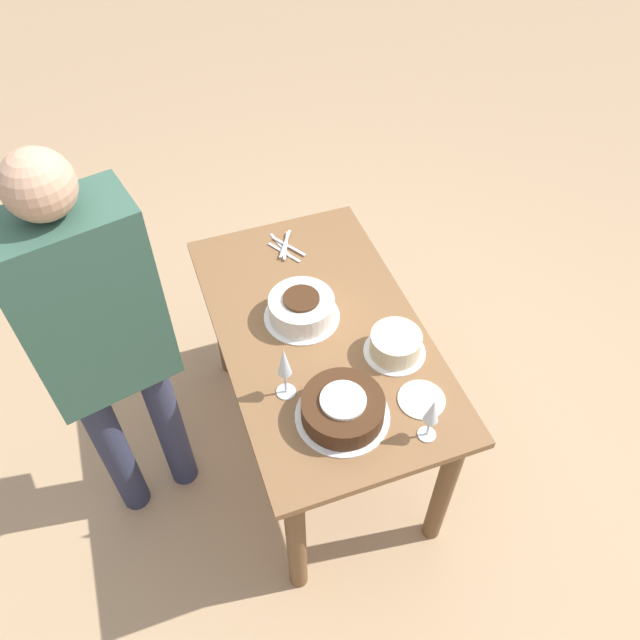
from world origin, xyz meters
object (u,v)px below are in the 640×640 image
at_px(cake_center_white, 302,308).
at_px(person_cutting, 100,336).
at_px(cake_back_decorated, 395,344).
at_px(cake_front_chocolate, 343,409).
at_px(wine_glass_far, 432,413).
at_px(wine_glass_near, 284,364).

height_order(cake_center_white, person_cutting, person_cutting).
bearing_deg(cake_center_white, cake_back_decorated, 43.45).
distance_m(cake_front_chocolate, person_cutting, 0.79).
height_order(wine_glass_far, person_cutting, person_cutting).
height_order(wine_glass_near, person_cutting, person_cutting).
height_order(cake_back_decorated, wine_glass_near, wine_glass_near).
height_order(cake_front_chocolate, wine_glass_near, wine_glass_near).
bearing_deg(cake_center_white, person_cutting, -85.11).
bearing_deg(person_cutting, cake_back_decorated, -25.54).
xyz_separation_m(cake_front_chocolate, cake_back_decorated, (-0.18, 0.27, -0.00)).
height_order(cake_front_chocolate, wine_glass_far, wine_glass_far).
relative_size(cake_center_white, cake_back_decorated, 1.28).
distance_m(cake_back_decorated, person_cutting, 0.97).
relative_size(cake_front_chocolate, person_cutting, 0.18).
relative_size(cake_back_decorated, wine_glass_near, 0.95).
relative_size(cake_center_white, wine_glass_far, 1.50).
xyz_separation_m(wine_glass_near, wine_glass_far, (0.30, 0.37, -0.03)).
height_order(cake_center_white, wine_glass_near, wine_glass_near).
xyz_separation_m(cake_center_white, wine_glass_near, (0.30, -0.16, 0.11)).
bearing_deg(cake_front_chocolate, wine_glass_far, 55.65).
distance_m(wine_glass_near, person_cutting, 0.58).
xyz_separation_m(cake_center_white, wine_glass_far, (0.60, 0.21, 0.08)).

